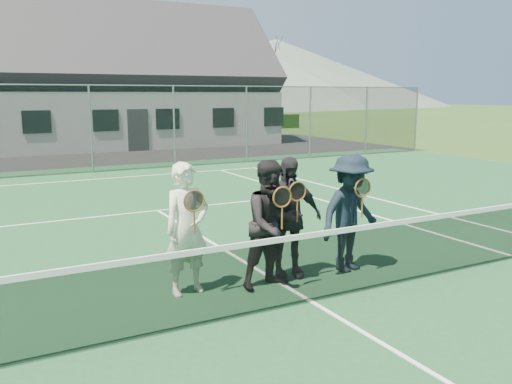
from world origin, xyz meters
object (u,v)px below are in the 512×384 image
Objects in this scene: clubhouse at (124,70)px; player_d at (350,213)px; player_c at (287,217)px; player_b at (272,224)px; player_a at (187,229)px; tennis_net at (313,264)px.

player_d is (-2.75, -23.16, -3.07)m from clubhouse.
player_b is at bearing -147.57° from player_c.
player_c is at bearing -2.14° from player_a.
player_a is at bearing 177.86° from player_c.
player_d is (2.54, -0.26, -0.00)m from player_a.
clubhouse is 23.78m from player_b.
clubhouse is at bearing 80.71° from player_c.
player_b is at bearing 101.48° from tennis_net.
player_b is (1.13, -0.32, -0.00)m from player_a.
player_a is 1.54m from player_c.
player_b reaches higher than tennis_net.
player_b and player_d have the same top height.
clubhouse reaches higher than player_c.
player_b is 1.00× the size of player_c.
player_a is 1.00× the size of player_b.
clubhouse is 8.67× the size of player_b.
player_c is (0.41, 0.26, 0.00)m from player_b.
clubhouse reaches higher than player_d.
player_c and player_d have the same top height.
player_a and player_c have the same top height.
tennis_net is 6.49× the size of player_a.
player_c is at bearing 32.43° from player_b.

